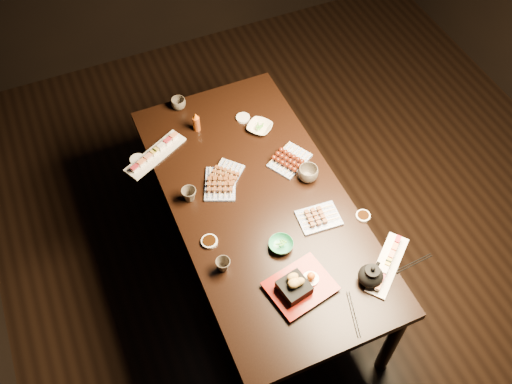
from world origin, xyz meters
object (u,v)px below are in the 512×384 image
(edamame_bowl_green, at_px, (281,245))
(teapot, at_px, (371,274))
(yakitori_plate_left, at_px, (220,182))
(teacup_far_left, at_px, (189,195))
(sushi_platter_far, at_px, (155,153))
(teacup_mid_right, at_px, (308,174))
(teacup_near_left, at_px, (223,265))
(yakitori_plate_center, at_px, (226,173))
(tempura_tray, at_px, (301,283))
(teacup_far_right, at_px, (178,104))
(condiment_bottle, at_px, (196,122))
(sushi_platter_near, at_px, (388,263))
(yakitori_plate_right, at_px, (319,216))
(dining_table, at_px, (259,238))
(edamame_bowl_cream, at_px, (260,127))

(edamame_bowl_green, relative_size, teapot, 0.86)
(yakitori_plate_left, distance_m, edamame_bowl_green, 0.50)
(teacup_far_left, bearing_deg, teapot, -51.83)
(sushi_platter_far, height_order, teacup_mid_right, teacup_mid_right)
(teacup_near_left, height_order, teapot, teapot)
(yakitori_plate_center, bearing_deg, tempura_tray, -128.10)
(teacup_far_right, bearing_deg, condiment_bottle, -79.27)
(teacup_mid_right, distance_m, condiment_bottle, 0.72)
(yakitori_plate_center, distance_m, tempura_tray, 0.78)
(yakitori_plate_center, distance_m, teacup_near_left, 0.58)
(teacup_near_left, xyz_separation_m, condiment_bottle, (0.20, 0.92, 0.03))
(sushi_platter_far, distance_m, yakitori_plate_center, 0.43)
(tempura_tray, xyz_separation_m, condiment_bottle, (-0.10, 1.16, 0.01))
(teacup_far_left, xyz_separation_m, teacup_far_right, (0.17, 0.66, -0.00))
(sushi_platter_near, height_order, teacup_far_left, teacup_far_left)
(yakitori_plate_center, xyz_separation_m, teapot, (0.40, -0.87, 0.04))
(yakitori_plate_right, distance_m, edamame_bowl_green, 0.26)
(sushi_platter_near, bearing_deg, sushi_platter_far, 86.61)
(yakitori_plate_left, xyz_separation_m, condiment_bottle, (0.02, 0.43, 0.04))
(teapot, bearing_deg, tempura_tray, 131.58)
(sushi_platter_near, xyz_separation_m, edamame_bowl_green, (-0.43, 0.30, -0.00))
(yakitori_plate_right, distance_m, teacup_near_left, 0.57)
(teacup_mid_right, bearing_deg, yakitori_plate_right, -104.00)
(dining_table, bearing_deg, yakitori_plate_left, 112.47)
(sushi_platter_far, relative_size, edamame_bowl_cream, 2.82)
(yakitori_plate_center, height_order, tempura_tray, tempura_tray)
(teacup_near_left, distance_m, teapot, 0.71)
(yakitori_plate_center, distance_m, edamame_bowl_green, 0.54)
(dining_table, distance_m, teacup_far_left, 0.56)
(yakitori_plate_right, bearing_deg, edamame_bowl_cream, 97.08)
(teacup_near_left, bearing_deg, tempura_tray, -39.47)
(sushi_platter_near, height_order, condiment_bottle, condiment_bottle)
(teacup_far_left, relative_size, condiment_bottle, 0.62)
(sushi_platter_far, relative_size, yakitori_plate_left, 1.73)
(teacup_far_left, bearing_deg, yakitori_plate_center, 15.95)
(yakitori_plate_left, distance_m, teacup_far_right, 0.64)
(yakitori_plate_center, bearing_deg, teacup_far_right, 53.05)
(teacup_near_left, bearing_deg, teacup_mid_right, 28.08)
(yakitori_plate_right, bearing_deg, sushi_platter_far, 135.51)
(yakitori_plate_center, distance_m, teacup_far_left, 0.25)
(edamame_bowl_cream, xyz_separation_m, teacup_near_left, (-0.53, -0.77, 0.02))
(sushi_platter_far, bearing_deg, yakitori_plate_center, 109.48)
(tempura_tray, distance_m, condiment_bottle, 1.17)
(yakitori_plate_right, bearing_deg, dining_table, 141.05)
(dining_table, relative_size, condiment_bottle, 13.91)
(yakitori_plate_left, bearing_deg, teacup_far_left, 119.90)
(dining_table, height_order, edamame_bowl_green, edamame_bowl_green)
(teacup_near_left, height_order, condiment_bottle, condiment_bottle)
(yakitori_plate_center, height_order, teacup_far_right, teacup_far_right)
(sushi_platter_near, distance_m, condiment_bottle, 1.34)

